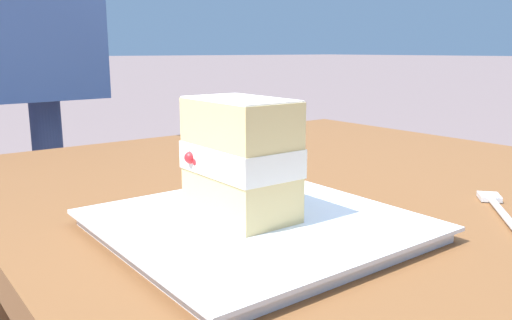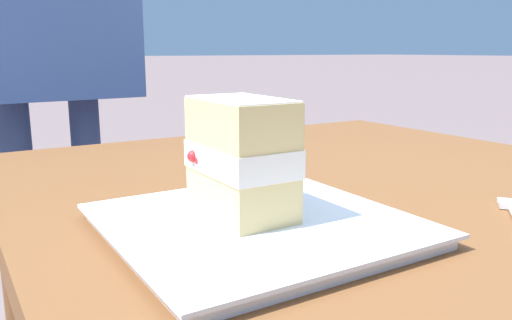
# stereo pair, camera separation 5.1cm
# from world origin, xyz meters

# --- Properties ---
(patio_table) EXTENTS (1.23, 0.91, 0.70)m
(patio_table) POSITION_xyz_m (0.00, 0.00, 0.60)
(patio_table) COLOR brown
(patio_table) RESTS_ON ground
(dessert_plate) EXTENTS (0.28, 0.28, 0.02)m
(dessert_plate) POSITION_xyz_m (-0.02, -0.23, 0.71)
(dessert_plate) COLOR white
(dessert_plate) RESTS_ON patio_table
(cake_slice) EXTENTS (0.12, 0.08, 0.12)m
(cake_slice) POSITION_xyz_m (-0.03, -0.24, 0.78)
(cake_slice) COLOR #E0C17A
(cake_slice) RESTS_ON dessert_plate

